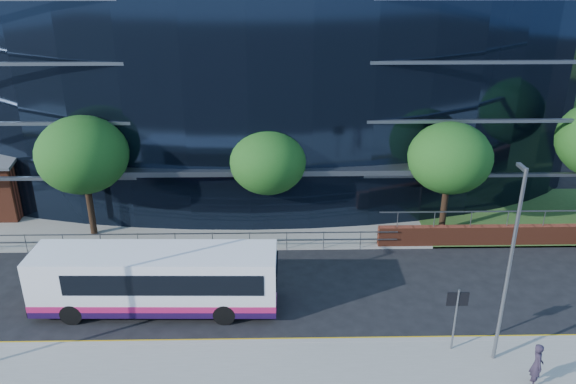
{
  "coord_description": "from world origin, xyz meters",
  "views": [
    {
      "loc": [
        -2.46,
        -19.87,
        14.84
      ],
      "look_at": [
        -1.91,
        8.0,
        3.01
      ],
      "focal_mm": 35.0,
      "sensor_mm": 36.0,
      "label": 1
    }
  ],
  "objects_px": {
    "tree_far_b": "(268,162)",
    "pedestrian": "(537,365)",
    "street_sign": "(457,307)",
    "tree_far_a": "(83,155)",
    "tree_far_c": "(450,158)",
    "tree_dist_e": "(525,60)",
    "city_bus": "(158,279)",
    "streetlight_east": "(510,263)"
  },
  "relations": [
    {
      "from": "streetlight_east",
      "to": "tree_dist_e",
      "type": "bearing_deg",
      "value": 66.89
    },
    {
      "from": "tree_far_b",
      "to": "tree_dist_e",
      "type": "distance_m",
      "value": 40.74
    },
    {
      "from": "tree_far_b",
      "to": "tree_dist_e",
      "type": "bearing_deg",
      "value": 48.48
    },
    {
      "from": "tree_far_c",
      "to": "city_bus",
      "type": "xyz_separation_m",
      "value": [
        -14.82,
        -7.39,
        -2.99
      ]
    },
    {
      "from": "street_sign",
      "to": "pedestrian",
      "type": "height_order",
      "value": "street_sign"
    },
    {
      "from": "tree_far_a",
      "to": "streetlight_east",
      "type": "bearing_deg",
      "value": -30.46
    },
    {
      "from": "tree_far_a",
      "to": "city_bus",
      "type": "bearing_deg",
      "value": -54.97
    },
    {
      "from": "tree_far_c",
      "to": "tree_dist_e",
      "type": "relative_size",
      "value": 1.0
    },
    {
      "from": "tree_far_c",
      "to": "tree_dist_e",
      "type": "distance_m",
      "value": 35.36
    },
    {
      "from": "street_sign",
      "to": "tree_dist_e",
      "type": "xyz_separation_m",
      "value": [
        19.5,
        41.59,
        2.39
      ]
    },
    {
      "from": "tree_far_c",
      "to": "pedestrian",
      "type": "height_order",
      "value": "tree_far_c"
    },
    {
      "from": "tree_far_b",
      "to": "streetlight_east",
      "type": "height_order",
      "value": "streetlight_east"
    },
    {
      "from": "tree_far_a",
      "to": "streetlight_east",
      "type": "distance_m",
      "value": 22.05
    },
    {
      "from": "street_sign",
      "to": "city_bus",
      "type": "bearing_deg",
      "value": 165.44
    },
    {
      "from": "tree_dist_e",
      "to": "streetlight_east",
      "type": "bearing_deg",
      "value": -113.11
    },
    {
      "from": "pedestrian",
      "to": "tree_far_c",
      "type": "bearing_deg",
      "value": 9.26
    },
    {
      "from": "street_sign",
      "to": "tree_far_a",
      "type": "xyz_separation_m",
      "value": [
        -17.5,
        10.59,
        2.71
      ]
    },
    {
      "from": "tree_far_a",
      "to": "pedestrian",
      "type": "relative_size",
      "value": 3.93
    },
    {
      "from": "tree_dist_e",
      "to": "city_bus",
      "type": "bearing_deg",
      "value": -129.66
    },
    {
      "from": "tree_far_c",
      "to": "pedestrian",
      "type": "relative_size",
      "value": 3.67
    },
    {
      "from": "tree_dist_e",
      "to": "streetlight_east",
      "type": "xyz_separation_m",
      "value": [
        -18.0,
        -42.17,
        -0.1
      ]
    },
    {
      "from": "streetlight_east",
      "to": "pedestrian",
      "type": "height_order",
      "value": "streetlight_east"
    },
    {
      "from": "tree_far_b",
      "to": "city_bus",
      "type": "height_order",
      "value": "tree_far_b"
    },
    {
      "from": "street_sign",
      "to": "city_bus",
      "type": "xyz_separation_m",
      "value": [
        -12.32,
        3.2,
        -0.6
      ]
    },
    {
      "from": "street_sign",
      "to": "city_bus",
      "type": "distance_m",
      "value": 12.74
    },
    {
      "from": "tree_far_b",
      "to": "pedestrian",
      "type": "bearing_deg",
      "value": -52.95
    },
    {
      "from": "tree_far_a",
      "to": "city_bus",
      "type": "xyz_separation_m",
      "value": [
        5.18,
        -7.39,
        -3.31
      ]
    },
    {
      "from": "tree_far_b",
      "to": "streetlight_east",
      "type": "bearing_deg",
      "value": -52.37
    },
    {
      "from": "tree_far_a",
      "to": "city_bus",
      "type": "distance_m",
      "value": 9.61
    },
    {
      "from": "street_sign",
      "to": "streetlight_east",
      "type": "distance_m",
      "value": 2.8
    },
    {
      "from": "street_sign",
      "to": "tree_far_b",
      "type": "xyz_separation_m",
      "value": [
        -7.5,
        11.09,
        2.06
      ]
    },
    {
      "from": "tree_far_a",
      "to": "tree_dist_e",
      "type": "relative_size",
      "value": 1.07
    },
    {
      "from": "streetlight_east",
      "to": "pedestrian",
      "type": "distance_m",
      "value": 3.84
    },
    {
      "from": "streetlight_east",
      "to": "city_bus",
      "type": "relative_size",
      "value": 0.74
    },
    {
      "from": "street_sign",
      "to": "tree_far_c",
      "type": "bearing_deg",
      "value": 76.71
    },
    {
      "from": "tree_far_a",
      "to": "tree_far_c",
      "type": "xyz_separation_m",
      "value": [
        20.0,
        0.0,
        -0.33
      ]
    },
    {
      "from": "street_sign",
      "to": "tree_dist_e",
      "type": "distance_m",
      "value": 45.99
    },
    {
      "from": "tree_dist_e",
      "to": "tree_far_a",
      "type": "bearing_deg",
      "value": -140.04
    },
    {
      "from": "tree_far_b",
      "to": "city_bus",
      "type": "relative_size",
      "value": 0.56
    },
    {
      "from": "tree_far_c",
      "to": "tree_dist_e",
      "type": "bearing_deg",
      "value": 61.26
    },
    {
      "from": "tree_far_c",
      "to": "pedestrian",
      "type": "distance_m",
      "value": 13.16
    },
    {
      "from": "tree_far_c",
      "to": "tree_far_b",
      "type": "bearing_deg",
      "value": 177.14
    }
  ]
}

